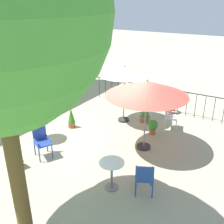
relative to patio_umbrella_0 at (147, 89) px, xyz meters
name	(u,v)px	position (x,y,z in m)	size (l,w,h in m)	color
ground_plane	(117,139)	(0.04, 1.01, -2.00)	(60.00, 60.00, 0.00)	#A6A385
villa_facade	(10,64)	(0.04, 5.99, 0.00)	(10.64, 0.30, 4.00)	silver
terrace_railing	(154,94)	(3.20, 1.01, -1.32)	(0.03, 6.00, 1.01)	black
patio_umbrella_0	(147,89)	(0.00, 0.00, 0.00)	(2.47, 2.47, 2.29)	#2D2D2D
patio_umbrella_1	(124,72)	(1.46, 1.54, -0.04)	(1.84, 1.84, 2.20)	#2D2D2D
cafe_table_0	(41,125)	(-1.26, 3.18, -1.45)	(0.81, 0.81, 0.78)	silver
cafe_table_1	(112,170)	(-2.19, -0.13, -1.47)	(0.63, 0.63, 0.77)	white
patio_chair_0	(41,140)	(-2.00, 2.44, -1.47)	(0.60, 0.63, 0.90)	#283F96
patio_chair_1	(169,115)	(1.72, -0.19, -1.44)	(0.59, 0.55, 0.96)	silver
patio_chair_2	(145,176)	(-1.97, -0.91, -1.49)	(0.63, 0.60, 0.88)	#264B97
potted_plant_0	(145,113)	(1.82, 0.79, -1.63)	(0.40, 0.40, 0.71)	#B0583C
potted_plant_1	(129,100)	(3.05, 2.13, -1.77)	(0.24, 0.24, 0.44)	#B06239
potted_plant_2	(15,156)	(-2.85, 2.62, -1.61)	(0.41, 0.41, 0.76)	#CB6C40
potted_plant_3	(171,105)	(3.21, 0.22, -1.68)	(0.45, 0.45, 0.60)	brown
potted_plant_4	(153,126)	(1.04, 0.14, -1.70)	(0.36, 0.36, 0.53)	#B25C36
potted_plant_5	(71,118)	(-0.04, 2.91, -1.62)	(0.27, 0.27, 0.77)	#964B36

